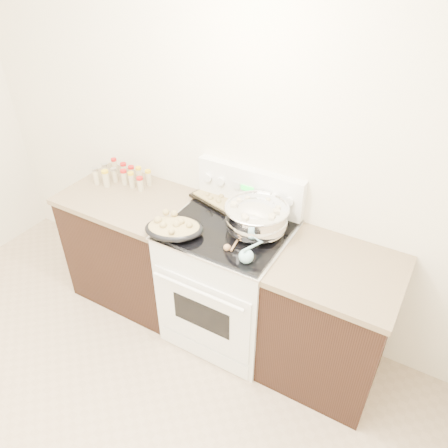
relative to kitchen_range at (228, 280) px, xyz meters
The scene contains 9 objects.
counter_left 0.83m from the kitchen_range, behind, with size 0.93×0.67×0.92m.
counter_right 0.73m from the kitchen_range, ahead, with size 0.73×0.67×0.92m.
kitchen_range is the anchor object (origin of this frame).
mixing_bowl 0.57m from the kitchen_range, 17.42° to the left, with size 0.40×0.40×0.23m.
roasting_pan 0.61m from the kitchen_range, 137.41° to the right, with size 0.44×0.38×0.11m.
baking_sheet 0.57m from the kitchen_range, 124.15° to the left, with size 0.48×0.39×0.05m.
wooden_spoon 0.50m from the kitchen_range, 55.65° to the right, with size 0.06×0.25×0.04m.
blue_ladle 0.60m from the kitchen_range, 41.70° to the right, with size 0.10×0.29×0.11m.
spice_jars 1.11m from the kitchen_range, behind, with size 0.39×0.24×0.13m.
Camera 1 is at (1.45, -0.53, 2.56)m, focal length 35.00 mm.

